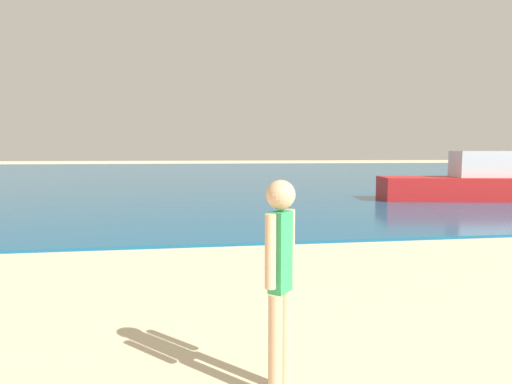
% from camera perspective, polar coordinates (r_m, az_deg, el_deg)
% --- Properties ---
extents(water, '(160.00, 60.00, 0.06)m').
position_cam_1_polar(water, '(37.91, -6.74, 2.61)').
color(water, '#14567F').
rests_on(water, ground).
extents(person_standing, '(0.26, 0.29, 1.57)m').
position_cam_1_polar(person_standing, '(3.08, 3.26, -11.00)').
color(person_standing, '#DDAD84').
rests_on(person_standing, ground).
extents(boat_near, '(5.38, 2.56, 1.76)m').
position_cam_1_polar(boat_near, '(17.00, 25.59, 1.08)').
color(boat_near, red).
rests_on(boat_near, water).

